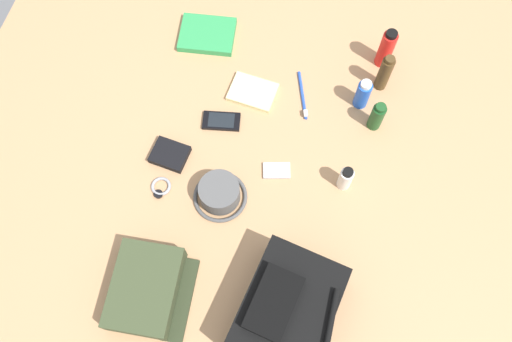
% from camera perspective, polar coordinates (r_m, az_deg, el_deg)
% --- Properties ---
extents(ground_plane, '(2.64, 2.02, 0.02)m').
position_cam_1_polar(ground_plane, '(1.64, -0.00, -0.69)').
color(ground_plane, tan).
rests_on(ground_plane, ground).
extents(backpack, '(0.36, 0.29, 0.16)m').
position_cam_1_polar(backpack, '(1.45, 3.40, -14.94)').
color(backpack, black).
rests_on(backpack, ground_plane).
extents(toiletry_pouch, '(0.26, 0.24, 0.08)m').
position_cam_1_polar(toiletry_pouch, '(1.52, -11.81, -12.52)').
color(toiletry_pouch, '#384228').
rests_on(toiletry_pouch, ground_plane).
extents(bucket_hat, '(0.17, 0.17, 0.08)m').
position_cam_1_polar(bucket_hat, '(1.57, -3.98, -2.46)').
color(bucket_hat, '#505050').
rests_on(bucket_hat, ground_plane).
extents(sunscreen_spray, '(0.05, 0.05, 0.16)m').
position_cam_1_polar(sunscreen_spray, '(1.81, 14.01, 12.83)').
color(sunscreen_spray, red).
rests_on(sunscreen_spray, ground_plane).
extents(cologne_bottle, '(0.04, 0.04, 0.16)m').
position_cam_1_polar(cologne_bottle, '(1.76, 13.84, 10.34)').
color(cologne_bottle, '#473319').
rests_on(cologne_bottle, ground_plane).
extents(deodorant_spray, '(0.05, 0.05, 0.12)m').
position_cam_1_polar(deodorant_spray, '(1.72, 11.56, 8.22)').
color(deodorant_spray, blue).
rests_on(deodorant_spray, ground_plane).
extents(shampoo_bottle, '(0.04, 0.04, 0.12)m').
position_cam_1_polar(shampoo_bottle, '(1.69, 13.04, 5.82)').
color(shampoo_bottle, '#19471E').
rests_on(shampoo_bottle, ground_plane).
extents(toothpaste_tube, '(0.04, 0.04, 0.10)m').
position_cam_1_polar(toothpaste_tube, '(1.59, 9.73, -0.79)').
color(toothpaste_tube, white).
rests_on(toothpaste_tube, ground_plane).
extents(paperback_novel, '(0.17, 0.20, 0.02)m').
position_cam_1_polar(paperback_novel, '(1.88, -5.33, 14.57)').
color(paperback_novel, '#2D934C').
rests_on(paperback_novel, ground_plane).
extents(cell_phone, '(0.08, 0.13, 0.01)m').
position_cam_1_polar(cell_phone, '(1.70, -3.79, 5.46)').
color(cell_phone, black).
rests_on(cell_phone, ground_plane).
extents(media_player, '(0.07, 0.09, 0.01)m').
position_cam_1_polar(media_player, '(1.63, 2.26, 0.05)').
color(media_player, '#B7B7BC').
rests_on(media_player, ground_plane).
extents(wristwatch, '(0.07, 0.06, 0.01)m').
position_cam_1_polar(wristwatch, '(1.63, -10.35, -1.77)').
color(wristwatch, '#99999E').
rests_on(wristwatch, ground_plane).
extents(toothbrush, '(0.17, 0.07, 0.02)m').
position_cam_1_polar(toothbrush, '(1.75, 5.13, 7.98)').
color(toothbrush, blue).
rests_on(toothbrush, ground_plane).
extents(wallet, '(0.10, 0.12, 0.02)m').
position_cam_1_polar(wallet, '(1.66, -9.39, 1.74)').
color(wallet, black).
rests_on(wallet, ground_plane).
extents(notepad, '(0.12, 0.16, 0.02)m').
position_cam_1_polar(notepad, '(1.75, -0.36, 8.60)').
color(notepad, beige).
rests_on(notepad, ground_plane).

